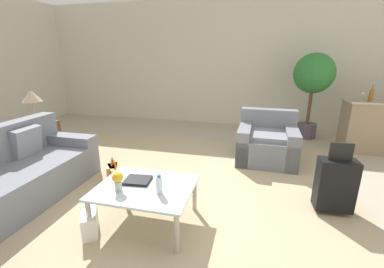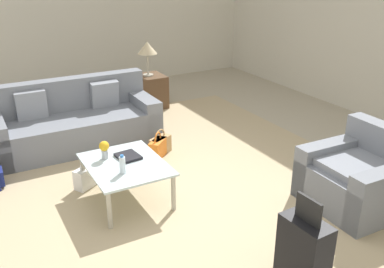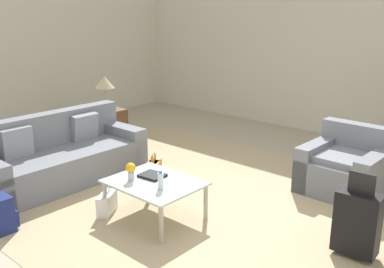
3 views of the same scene
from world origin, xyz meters
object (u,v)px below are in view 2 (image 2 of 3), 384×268
flower_vase (104,148)px  suitcase_black (303,253)px  armchair (361,179)px  coffee_table (125,168)px  handbag_orange (158,148)px  handbag_white (87,176)px  coffee_table_book (128,156)px  couch (74,124)px  handbag_tan (160,145)px  water_bottle (122,165)px  table_lamp (147,49)px  side_table (149,91)px

flower_vase → suitcase_black: 2.39m
armchair → coffee_table: bearing=-121.0°
flower_vase → handbag_orange: (-0.60, 0.90, -0.43)m
handbag_white → coffee_table: bearing=31.6°
coffee_table_book → coffee_table: bearing=-39.5°
couch → handbag_tan: (0.90, 0.93, -0.18)m
suitcase_black → handbag_orange: suitcase_black is taller
armchair → handbag_white: 3.06m
water_bottle → armchair: bearing=64.1°
coffee_table → table_lamp: (-2.80, 1.50, 0.65)m
armchair → handbag_tan: armchair is taller
water_bottle → flower_vase: flower_vase is taller
handbag_white → armchair: bearing=54.1°
table_lamp → handbag_tan: bearing=-19.5°
coffee_table_book → handbag_tan: bearing=130.2°
water_bottle → handbag_orange: (-1.02, 0.85, -0.40)m
coffee_table_book → flower_vase: size_ratio=1.32×
armchair → suitcase_black: 1.63m
water_bottle → suitcase_black: suitcase_black is taller
armchair → coffee_table_book: size_ratio=3.63×
flower_vase → side_table: 3.07m
coffee_table_book → handbag_white: 0.62m
flower_vase → handbag_orange: size_ratio=0.57×
coffee_table_book → suitcase_black: suitcase_black is taller
coffee_table → handbag_tan: (-0.89, 0.83, -0.26)m
armchair → coffee_table: size_ratio=0.98×
flower_vase → handbag_white: (-0.27, -0.15, -0.43)m
armchair → table_lamp: 4.22m
couch → water_bottle: 2.01m
coffee_table_book → side_table: (-2.68, 1.42, -0.16)m
armchair → flower_vase: armchair is taller
coffee_table → water_bottle: bearing=-26.6°
side_table → coffee_table: bearing=-28.2°
armchair → handbag_orange: bearing=-146.2°
handbag_white → handbag_tan: same height
water_bottle → flower_vase: 0.42m
couch → table_lamp: 2.03m
flower_vase → water_bottle: bearing=6.8°
water_bottle → flower_vase: bearing=-173.2°
coffee_table → coffee_table_book: (-0.12, 0.08, 0.07)m
coffee_table → handbag_tan: size_ratio=2.80×
coffee_table → flower_vase: size_ratio=4.89×
flower_vase → handbag_orange: flower_vase is taller
handbag_orange → handbag_white: bearing=-72.8°
armchair → flower_vase: (-1.52, -2.32, 0.27)m
handbag_orange → coffee_table_book: bearing=-44.1°
flower_vase → suitcase_black: size_ratio=0.24×
coffee_table_book → suitcase_black: 2.21m
flower_vase → coffee_table: bearing=34.3°
coffee_table → table_lamp: 3.24m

